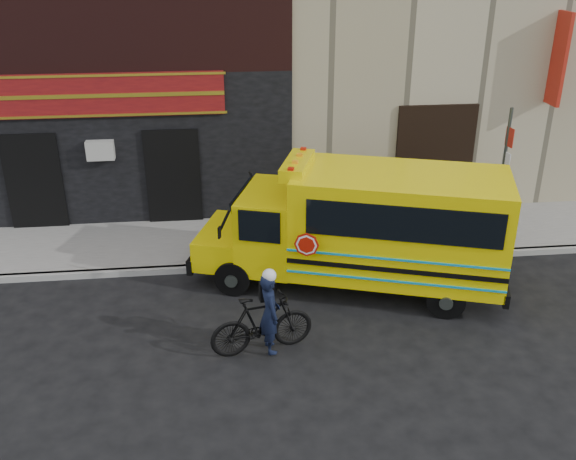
% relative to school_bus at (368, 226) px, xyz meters
% --- Properties ---
extents(ground, '(120.00, 120.00, 0.00)m').
position_rel_school_bus_xyz_m(ground, '(-1.21, -1.47, -1.51)').
color(ground, black).
rests_on(ground, ground).
extents(curb, '(40.00, 0.20, 0.15)m').
position_rel_school_bus_xyz_m(curb, '(-1.21, 1.13, -1.43)').
color(curb, '#989893').
rests_on(curb, ground).
extents(sidewalk, '(40.00, 3.00, 0.15)m').
position_rel_school_bus_xyz_m(sidewalk, '(-1.21, 2.63, -1.43)').
color(sidewalk, slate).
rests_on(sidewalk, ground).
extents(school_bus, '(7.22, 4.16, 2.92)m').
position_rel_school_bus_xyz_m(school_bus, '(0.00, 0.00, 0.00)').
color(school_bus, black).
rests_on(school_bus, ground).
extents(sign_pole, '(0.08, 0.32, 3.65)m').
position_rel_school_bus_xyz_m(sign_pole, '(3.65, 1.50, 0.48)').
color(sign_pole, '#404842').
rests_on(sign_pole, ground).
extents(bicycle, '(2.08, 0.97, 1.20)m').
position_rel_school_bus_xyz_m(bicycle, '(-2.51, -2.26, -0.91)').
color(bicycle, black).
rests_on(bicycle, ground).
extents(cyclist, '(0.49, 0.65, 1.63)m').
position_rel_school_bus_xyz_m(cyclist, '(-2.36, -2.30, -0.70)').
color(cyclist, black).
rests_on(cyclist, ground).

